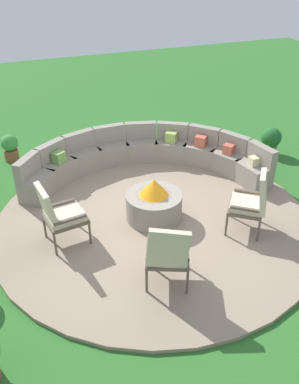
% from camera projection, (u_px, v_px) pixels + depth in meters
% --- Properties ---
extents(ground_plane, '(24.00, 24.00, 0.00)m').
position_uv_depth(ground_plane, '(154.00, 220.00, 6.96)').
color(ground_plane, '#2D6B28').
extents(patio_circle, '(5.30, 5.30, 0.06)m').
position_uv_depth(patio_circle, '(154.00, 219.00, 6.94)').
color(patio_circle, gray).
rests_on(patio_circle, ground_plane).
extents(fire_pit, '(0.94, 0.94, 0.73)m').
position_uv_depth(fire_pit, '(154.00, 203.00, 6.78)').
color(fire_pit, gray).
rests_on(fire_pit, patio_circle).
extents(curved_stone_bench, '(4.52, 2.45, 0.78)m').
position_uv_depth(curved_stone_bench, '(145.00, 157.00, 8.17)').
color(curved_stone_bench, gray).
rests_on(curved_stone_bench, patio_circle).
extents(lounge_chair_front_left, '(0.70, 0.62, 1.03)m').
position_uv_depth(lounge_chair_front_left, '(59.00, 213.00, 6.08)').
color(lounge_chair_front_left, brown).
rests_on(lounge_chair_front_left, patio_circle).
extents(lounge_chair_front_right, '(0.75, 0.75, 1.02)m').
position_uv_depth(lounge_chair_front_right, '(168.00, 252.00, 5.32)').
color(lounge_chair_front_right, brown).
rests_on(lounge_chair_front_right, patio_circle).
extents(lounge_chair_back_left, '(0.77, 0.81, 1.06)m').
position_uv_depth(lounge_chair_back_left, '(252.00, 201.00, 6.36)').
color(lounge_chair_back_left, brown).
rests_on(lounge_chair_back_left, patio_circle).
extents(potted_plant_2, '(0.36, 0.36, 0.59)m').
position_uv_depth(potted_plant_2, '(10.00, 147.00, 8.70)').
color(potted_plant_2, brown).
rests_on(potted_plant_2, ground_plane).
extents(potted_plant_5, '(0.44, 0.44, 0.61)m').
position_uv_depth(potted_plant_5, '(271.00, 140.00, 8.98)').
color(potted_plant_5, '#A89E8E').
rests_on(potted_plant_5, ground_plane).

